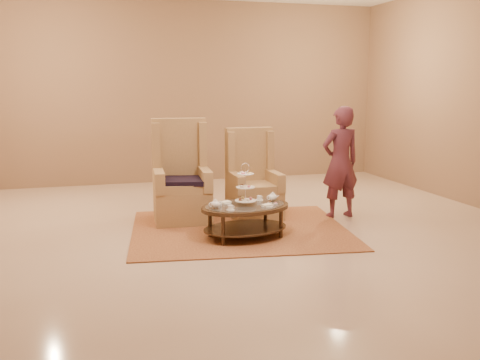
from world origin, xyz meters
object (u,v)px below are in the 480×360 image
object	(u,v)px
armchair_left	(181,186)
tea_table	(245,211)
armchair_right	(253,188)
person	(340,162)

from	to	relation	value
armchair_left	tea_table	bearing A→B (deg)	-57.53
armchair_left	armchair_right	size ratio (longest dim) A/B	1.11
tea_table	armchair_left	xyz separation A→B (m)	(-0.61, 1.14, 0.14)
tea_table	person	bearing A→B (deg)	13.40
armchair_left	person	bearing A→B (deg)	-7.20
armchair_left	armchair_right	xyz separation A→B (m)	(1.02, -0.10, -0.05)
tea_table	armchair_left	bearing A→B (deg)	108.73
tea_table	armchair_right	size ratio (longest dim) A/B	0.98
tea_table	person	distance (m)	1.82
armchair_left	armchair_right	world-z (taller)	armchair_left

